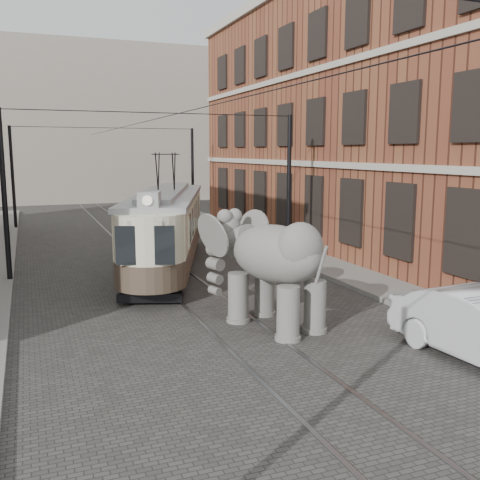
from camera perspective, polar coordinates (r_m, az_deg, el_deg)
name	(u,v)px	position (r m, az deg, el deg)	size (l,w,h in m)	color
ground	(217,313)	(15.70, -2.39, -7.60)	(120.00, 120.00, 0.00)	#3F3D3A
tram_rails	(217,312)	(15.70, -2.39, -7.56)	(1.54, 80.00, 0.02)	slate
sidewalk_right	(392,291)	(18.44, 15.61, -5.13)	(2.00, 60.00, 0.15)	slate
brick_building	(368,121)	(28.15, 13.28, 11.98)	(8.00, 26.00, 12.00)	brown
distant_block	(79,125)	(54.49, -16.53, 11.48)	(28.00, 10.00, 14.00)	#9E9482
catenary	(166,195)	(19.83, -7.71, 4.70)	(11.00, 30.20, 6.00)	black
tram	(167,211)	(21.62, -7.67, 3.05)	(2.33, 11.29, 4.48)	beige
elephant	(276,271)	(14.14, 3.76, -3.25)	(2.69, 4.88, 2.99)	slate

